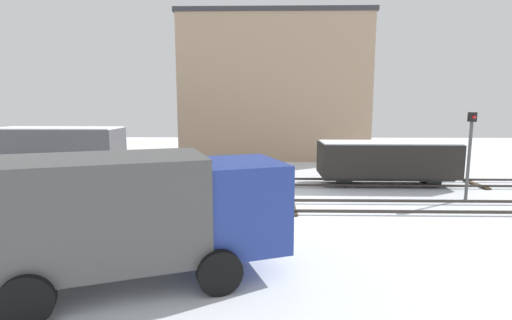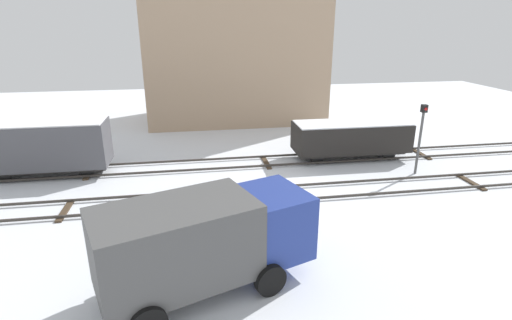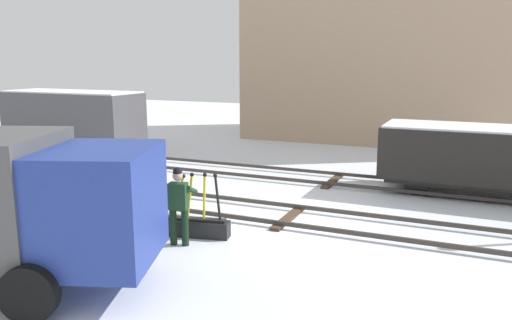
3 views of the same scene
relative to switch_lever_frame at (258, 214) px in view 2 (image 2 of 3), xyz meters
name	(u,v)px [view 2 (image 2 of 3)]	position (x,y,z in m)	size (l,w,h in m)	color
ground_plane	(284,196)	(1.49, 1.95, -0.25)	(60.00, 60.00, 0.00)	silver
track_main_line	(284,193)	(1.49, 1.95, -0.14)	(44.00, 1.94, 0.18)	#38332D
track_siding_near	(266,161)	(1.49, 6.12, -0.14)	(44.00, 1.94, 0.18)	#38332D
switch_lever_frame	(258,214)	(0.00, 0.00, 0.00)	(1.56, 0.67, 1.45)	black
rail_worker	(259,204)	(-0.05, -0.59, 0.69)	(0.63, 0.71, 1.69)	black
delivery_truck	(206,238)	(-2.04, -3.65, 1.29)	(6.19, 4.01, 2.66)	navy
signal_post	(421,132)	(8.40, 3.45, 1.87)	(0.24, 0.32, 3.40)	#4C4C4C
apartment_building	(235,53)	(1.12, 16.57, 4.62)	(12.77, 6.85, 9.73)	tan
freight_car_far_end	(351,137)	(6.09, 6.12, 0.94)	(6.12, 2.15, 2.01)	#2D2B28
freight_car_mid_siding	(45,146)	(-9.12, 6.12, 1.26)	(5.69, 2.04, 2.65)	#2D2B28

